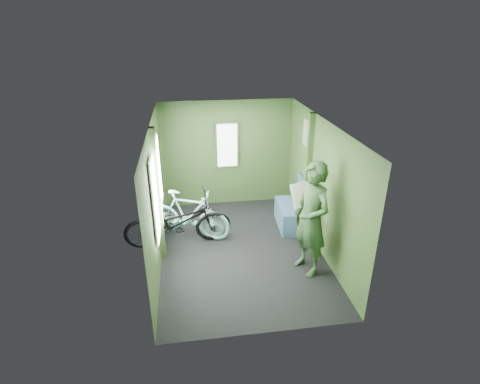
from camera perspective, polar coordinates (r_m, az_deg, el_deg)
The scene contains 6 objects.
room at distance 6.17m, azimuth -0.26°, elevation 2.59°, with size 4.00×4.02×2.31m.
bicycle_black at distance 7.02m, azimuth -9.17°, elevation -8.05°, with size 0.67×1.91×1.00m, color black.
bicycle_mint at distance 7.25m, azimuth -7.63°, elevation -6.82°, with size 0.45×1.60×0.96m, color #88D2CC.
passenger at distance 5.93m, azimuth 10.81°, elevation -4.13°, with size 0.67×0.82×1.88m.
waste_box at distance 6.89m, azimuth 10.54°, elevation -4.73°, with size 0.25×0.35×0.84m, color slate.
bench_seat at distance 7.50m, azimuth 8.00°, elevation -3.17°, with size 0.56×0.95×0.97m.
Camera 1 is at (-0.85, -5.64, 3.73)m, focal length 28.00 mm.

